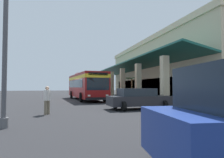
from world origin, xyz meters
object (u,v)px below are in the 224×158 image
Objects in this scene: pedestrian at (47,99)px; lot_light_pole at (6,10)px; potted_palm at (132,93)px; transit_bus at (86,85)px; parked_sedan_charcoal at (138,98)px.

lot_light_pole is at bearing -22.25° from pedestrian.
lot_light_pole reaches higher than potted_palm.
potted_palm is (2.59, 5.07, -1.00)m from transit_bus.
lot_light_pole reaches higher than parked_sedan_charcoal.
lot_light_pole is at bearing -58.88° from parked_sedan_charcoal.
transit_bus is 11.25m from parked_sedan_charcoal.
potted_palm is at bearing 62.94° from transit_bus.
parked_sedan_charcoal is at bearing 100.78° from pedestrian.
lot_light_pole is at bearing -18.24° from transit_bus.
potted_palm is at bearing 162.08° from parked_sedan_charcoal.
parked_sedan_charcoal is 6.20m from pedestrian.
transit_bus is 2.56× the size of parked_sedan_charcoal.
potted_palm is 16.80m from lot_light_pole.
parked_sedan_charcoal is 2.76× the size of pedestrian.
pedestrian is (12.10, -3.72, -0.95)m from transit_bus.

